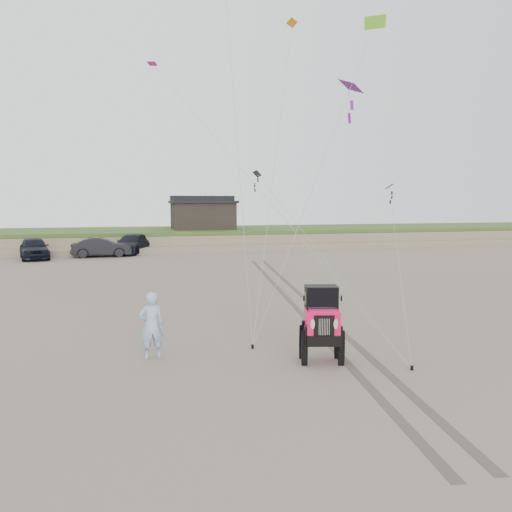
% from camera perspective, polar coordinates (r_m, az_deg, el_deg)
% --- Properties ---
extents(ground, '(160.00, 160.00, 0.00)m').
position_cam_1_polar(ground, '(14.93, 7.60, -11.06)').
color(ground, '#6B6054').
rests_on(ground, ground).
extents(dune_ridge, '(160.00, 14.25, 1.73)m').
position_cam_1_polar(dune_ridge, '(51.11, -8.40, 2.06)').
color(dune_ridge, '#7A6B54').
rests_on(dune_ridge, ground).
extents(cabin, '(6.40, 5.40, 3.35)m').
position_cam_1_polar(cabin, '(50.75, -6.13, 4.79)').
color(cabin, black).
rests_on(cabin, dune_ridge).
extents(truck_a, '(3.10, 5.35, 1.71)m').
position_cam_1_polar(truck_a, '(42.64, -24.02, 0.84)').
color(truck_a, black).
rests_on(truck_a, ground).
extents(truck_b, '(4.76, 1.75, 1.56)m').
position_cam_1_polar(truck_b, '(42.30, -17.21, 0.95)').
color(truck_b, black).
rests_on(truck_b, ground).
extents(truck_c, '(4.26, 6.05, 1.63)m').
position_cam_1_polar(truck_c, '(44.55, -13.95, 1.34)').
color(truck_c, black).
rests_on(truck_c, ground).
extents(jeep, '(2.98, 4.88, 1.69)m').
position_cam_1_polar(jeep, '(13.97, 7.50, -8.64)').
color(jeep, '#FF0E52').
rests_on(jeep, ground).
extents(man, '(0.75, 0.54, 1.90)m').
position_cam_1_polar(man, '(14.48, -11.86, -7.77)').
color(man, '#8DB9DA').
rests_on(man, ground).
extents(kite_flock, '(9.95, 7.03, 8.72)m').
position_cam_1_polar(kite_flock, '(23.37, 8.16, 20.57)').
color(kite_flock, red).
rests_on(kite_flock, ground).
extents(stake_main, '(0.08, 0.08, 0.12)m').
position_cam_1_polar(stake_main, '(15.32, -0.40, -10.31)').
color(stake_main, black).
rests_on(stake_main, ground).
extents(stake_aux, '(0.08, 0.08, 0.12)m').
position_cam_1_polar(stake_aux, '(14.07, 17.40, -12.11)').
color(stake_aux, black).
rests_on(stake_aux, ground).
extents(tire_tracks, '(5.22, 29.74, 0.01)m').
position_cam_1_polar(tire_tracks, '(22.88, 4.70, -4.96)').
color(tire_tracks, '#4C443D').
rests_on(tire_tracks, ground).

